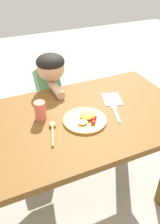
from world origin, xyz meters
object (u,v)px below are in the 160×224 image
(fork, at_px, (115,111))
(spoon, at_px, (52,129))
(person, at_px, (50,101))
(plate, at_px, (86,119))
(drinking_cup, at_px, (40,111))

(fork, xyz_separation_m, spoon, (-0.38, -0.01, 0.01))
(spoon, xyz_separation_m, person, (0.14, 0.53, -0.17))
(plate, xyz_separation_m, spoon, (-0.19, -0.00, -0.00))
(fork, relative_size, spoon, 1.12)
(drinking_cup, bearing_deg, spoon, -78.33)
(drinking_cup, relative_size, person, 0.11)
(spoon, xyz_separation_m, drinking_cup, (-0.03, 0.12, 0.04))
(spoon, distance_m, person, 0.58)
(drinking_cup, xyz_separation_m, person, (0.17, 0.41, -0.22))
(plate, distance_m, drinking_cup, 0.25)
(spoon, height_order, person, person)
(drinking_cup, height_order, person, person)
(fork, distance_m, person, 0.60)
(plate, height_order, person, person)
(spoon, relative_size, drinking_cup, 1.76)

